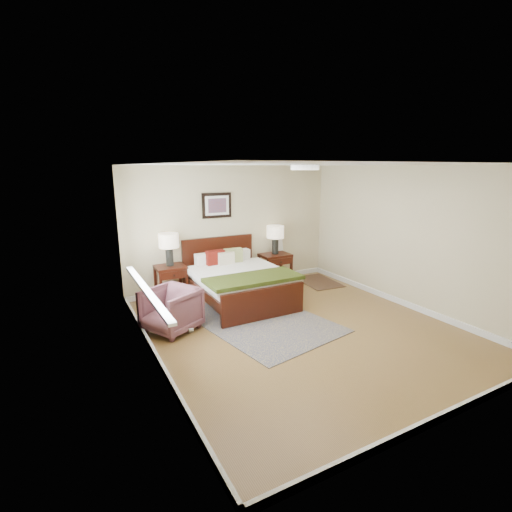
% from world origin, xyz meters
% --- Properties ---
extents(floor, '(5.00, 5.00, 0.00)m').
position_xyz_m(floor, '(0.00, 0.00, 0.00)').
color(floor, brown).
rests_on(floor, ground).
extents(back_wall, '(4.50, 0.04, 2.50)m').
position_xyz_m(back_wall, '(0.00, 2.50, 1.25)').
color(back_wall, '#C3B78D').
rests_on(back_wall, ground).
extents(front_wall, '(4.50, 0.04, 2.50)m').
position_xyz_m(front_wall, '(0.00, -2.50, 1.25)').
color(front_wall, '#C3B78D').
rests_on(front_wall, ground).
extents(left_wall, '(0.04, 5.00, 2.50)m').
position_xyz_m(left_wall, '(-2.25, 0.00, 1.25)').
color(left_wall, '#C3B78D').
rests_on(left_wall, ground).
extents(right_wall, '(0.04, 5.00, 2.50)m').
position_xyz_m(right_wall, '(2.25, 0.00, 1.25)').
color(right_wall, '#C3B78D').
rests_on(right_wall, ground).
extents(ceiling, '(4.50, 5.00, 0.02)m').
position_xyz_m(ceiling, '(0.00, 0.00, 2.50)').
color(ceiling, white).
rests_on(ceiling, back_wall).
extents(window, '(0.11, 2.72, 1.32)m').
position_xyz_m(window, '(-2.20, 0.70, 1.38)').
color(window, silver).
rests_on(window, left_wall).
extents(door, '(0.06, 1.00, 2.18)m').
position_xyz_m(door, '(-2.23, -1.75, 1.07)').
color(door, silver).
rests_on(door, ground).
extents(ceil_fixture, '(0.44, 0.44, 0.08)m').
position_xyz_m(ceil_fixture, '(0.00, 0.00, 2.47)').
color(ceil_fixture, white).
rests_on(ceil_fixture, ceiling).
extents(bed, '(1.64, 1.98, 1.07)m').
position_xyz_m(bed, '(-0.35, 1.53, 0.49)').
color(bed, '#381108').
rests_on(bed, ground).
extents(wall_art, '(0.62, 0.05, 0.50)m').
position_xyz_m(wall_art, '(-0.35, 2.47, 1.72)').
color(wall_art, black).
rests_on(wall_art, back_wall).
extents(nightstand_left, '(0.55, 0.50, 0.66)m').
position_xyz_m(nightstand_left, '(-1.41, 2.25, 0.53)').
color(nightstand_left, '#381108').
rests_on(nightstand_left, ground).
extents(nightstand_right, '(0.64, 0.48, 0.63)m').
position_xyz_m(nightstand_right, '(0.90, 2.26, 0.39)').
color(nightstand_right, '#381108').
rests_on(nightstand_right, ground).
extents(lamp_left, '(0.37, 0.37, 0.61)m').
position_xyz_m(lamp_left, '(-1.41, 2.27, 1.09)').
color(lamp_left, black).
rests_on(lamp_left, nightstand_left).
extents(lamp_right, '(0.37, 0.37, 0.61)m').
position_xyz_m(lamp_right, '(0.90, 2.27, 1.07)').
color(lamp_right, black).
rests_on(lamp_right, nightstand_right).
extents(armchair, '(0.99, 0.99, 0.68)m').
position_xyz_m(armchair, '(-1.80, 0.87, 0.34)').
color(armchair, brown).
rests_on(armchair, ground).
extents(rug_persian, '(2.17, 2.74, 0.01)m').
position_xyz_m(rug_persian, '(-0.41, 0.55, 0.01)').
color(rug_persian, '#0D1A44').
rests_on(rug_persian, ground).
extents(rug_navy, '(0.80, 1.12, 0.01)m').
position_xyz_m(rug_navy, '(1.74, 1.80, 0.01)').
color(rug_navy, black).
rests_on(rug_navy, ground).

